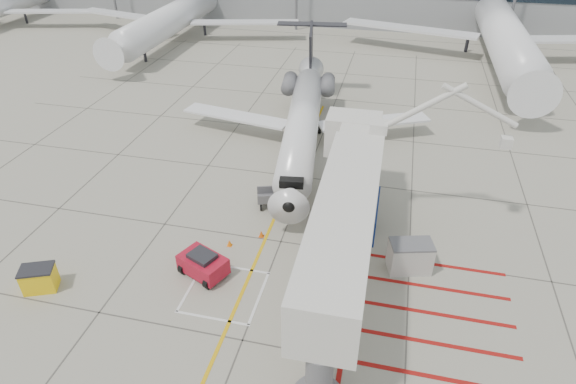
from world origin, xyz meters
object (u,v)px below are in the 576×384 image
(jet_bridge, at_px, (343,233))
(pushback_tug, at_px, (203,264))
(regional_jet, at_px, (301,117))
(spill_bin, at_px, (39,278))

(jet_bridge, bearing_deg, pushback_tug, -177.25)
(regional_jet, distance_m, spill_bin, 21.26)
(jet_bridge, height_order, pushback_tug, jet_bridge)
(jet_bridge, relative_size, pushback_tug, 7.53)
(pushback_tug, xyz_separation_m, spill_bin, (-8.44, -3.20, -0.04))
(regional_jet, relative_size, spill_bin, 16.58)
(pushback_tug, bearing_deg, jet_bridge, 27.20)
(jet_bridge, height_order, spill_bin, jet_bridge)
(regional_jet, relative_size, pushback_tug, 10.54)
(regional_jet, xyz_separation_m, jet_bridge, (5.22, -14.25, 0.34))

